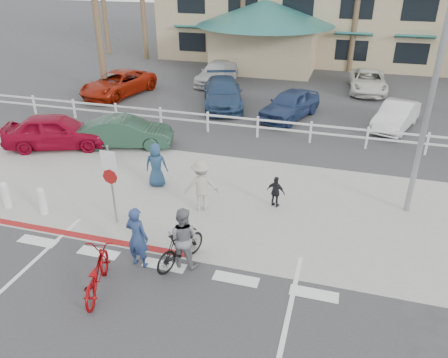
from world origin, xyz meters
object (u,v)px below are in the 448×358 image
(bike_black, at_px, (181,247))
(car_white_sedan, at_px, (127,132))
(car_red_compact, at_px, (56,131))
(sign_post, at_px, (112,181))
(bike_red, at_px, (96,273))

(bike_black, height_order, car_white_sedan, car_white_sedan)
(car_white_sedan, bearing_deg, car_red_compact, 92.85)
(sign_post, xyz_separation_m, car_red_compact, (-5.40, 4.75, -0.70))
(bike_red, distance_m, car_white_sedan, 9.39)
(car_white_sedan, bearing_deg, sign_post, -171.31)
(bike_red, height_order, car_white_sedan, car_white_sedan)
(bike_red, relative_size, car_white_sedan, 0.51)
(bike_black, height_order, car_red_compact, car_red_compact)
(bike_black, bearing_deg, car_red_compact, -15.01)
(bike_red, bearing_deg, bike_black, -151.84)
(bike_red, height_order, car_red_compact, car_red_compact)
(sign_post, xyz_separation_m, bike_red, (1.11, -2.95, -0.92))
(sign_post, xyz_separation_m, car_white_sedan, (-2.55, 5.69, -0.80))
(car_white_sedan, bearing_deg, bike_red, -172.51)
(sign_post, distance_m, bike_red, 3.28)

